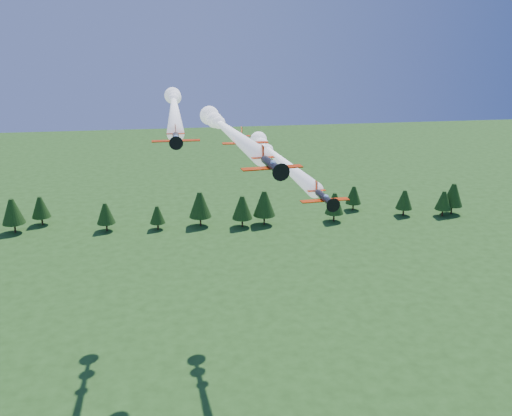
{
  "coord_description": "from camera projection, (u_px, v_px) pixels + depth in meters",
  "views": [
    {
      "loc": [
        -12.52,
        -78.8,
        66.57
      ],
      "look_at": [
        -0.51,
        0.0,
        40.59
      ],
      "focal_mm": 40.0,
      "sensor_mm": 36.0,
      "label": 1
    }
  ],
  "objects": [
    {
      "name": "treeline",
      "position": [
        223.0,
        205.0,
        196.12
      ],
      "size": [
        180.97,
        19.14,
        11.95
      ],
      "color": "#382314",
      "rests_on": "ground"
    },
    {
      "name": "plane_right",
      "position": [
        276.0,
        157.0,
        111.66
      ],
      "size": [
        9.02,
        50.16,
        3.7
      ],
      "rotation": [
        0.0,
        0.0,
        0.08
      ],
      "color": "black",
      "rests_on": "ground"
    },
    {
      "name": "plane_lead",
      "position": [
        228.0,
        130.0,
        97.55
      ],
      "size": [
        10.66,
        46.94,
        3.7
      ],
      "rotation": [
        0.0,
        0.0,
        0.11
      ],
      "color": "black",
      "rests_on": "ground"
    },
    {
      "name": "plane_slot",
      "position": [
        245.0,
        141.0,
        89.48
      ],
      "size": [
        7.24,
        7.9,
        2.56
      ],
      "rotation": [
        0.0,
        0.0,
        0.01
      ],
      "color": "black",
      "rests_on": "ground"
    },
    {
      "name": "plane_left",
      "position": [
        174.0,
        107.0,
        110.03
      ],
      "size": [
        6.72,
        57.63,
        3.7
      ],
      "rotation": [
        0.0,
        0.0,
        -0.01
      ],
      "color": "black",
      "rests_on": "ground"
    }
  ]
}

